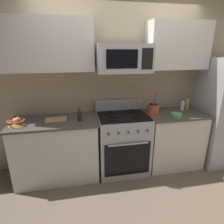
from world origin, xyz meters
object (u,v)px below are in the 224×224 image
bottle_vinegar (182,105)px  prep_bowl (177,115)px  bottle_soy (80,115)px  bottle_oil (187,103)px  cutting_board (56,120)px  apple_loose (12,123)px  range_oven (122,142)px  microwave (123,58)px  utensil_crock (153,108)px  fruit_basket (17,122)px

bottle_vinegar → prep_bowl: bottle_vinegar is taller
bottle_soy → bottle_oil: bearing=7.0°
cutting_board → bottle_vinegar: (1.99, 0.08, 0.08)m
apple_loose → bottle_soy: 0.88m
cutting_board → bottle_vinegar: bottle_vinegar is taller
range_oven → microwave: bearing=90.0°
bottle_oil → prep_bowl: bearing=-137.7°
utensil_crock → bottle_soy: utensil_crock is taller
microwave → bottle_vinegar: (1.02, 0.06, -0.74)m
cutting_board → apple_loose: bearing=-169.6°
range_oven → cutting_board: 1.06m
bottle_vinegar → apple_loose: bearing=-176.0°
bottle_oil → bottle_soy: bottle_oil is taller
utensil_crock → bottle_vinegar: bearing=3.6°
microwave → bottle_soy: (-0.64, -0.08, -0.75)m
range_oven → apple_loose: 1.59m
bottle_soy → prep_bowl: bottle_soy is taller
prep_bowl → utensil_crock: bearing=137.8°
bottle_oil → cutting_board: bearing=-176.0°
bottle_oil → bottle_soy: bearing=-173.0°
utensil_crock → prep_bowl: bearing=-42.2°
range_oven → cutting_board: size_ratio=3.72×
microwave → fruit_basket: size_ratio=3.50×
apple_loose → fruit_basket: bearing=7.1°
bottle_vinegar → bottle_oil: 0.15m
bottle_oil → prep_bowl: (-0.38, -0.35, -0.07)m
range_oven → utensil_crock: (0.50, 0.06, 0.52)m
bottle_soy → utensil_crock: bearing=5.8°
apple_loose → bottle_vinegar: bearing=4.0°
fruit_basket → cutting_board: size_ratio=0.73×
prep_bowl → fruit_basket: bearing=177.2°
microwave → bottle_oil: size_ratio=3.51×
cutting_board → bottle_oil: bearing=4.0°
bottle_vinegar → bottle_oil: bearing=28.7°
utensil_crock → bottle_oil: (0.65, 0.10, 0.02)m
utensil_crock → apple_loose: utensil_crock is taller
utensil_crock → fruit_basket: (-1.95, -0.14, -0.03)m
range_oven → prep_bowl: size_ratio=6.87×
utensil_crock → bottle_soy: (-1.13, -0.12, 0.01)m
utensil_crock → bottle_vinegar: (0.52, 0.03, 0.01)m
range_oven → fruit_basket: 1.54m
range_oven → bottle_oil: (1.15, 0.16, 0.53)m
apple_loose → bottle_soy: bottle_soy is taller
range_oven → bottle_soy: 0.82m
bottle_soy → prep_bowl: 1.41m
bottle_soy → range_oven: bearing=5.2°
prep_bowl → bottle_soy: bearing=174.8°
range_oven → bottle_oil: bottle_oil is taller
apple_loose → utensil_crock: bearing=4.1°
utensil_crock → cutting_board: size_ratio=1.16×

